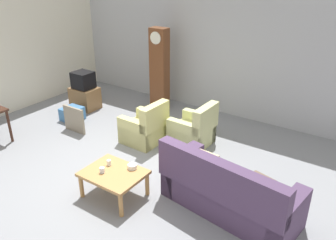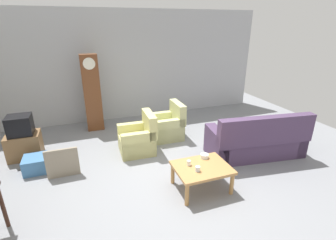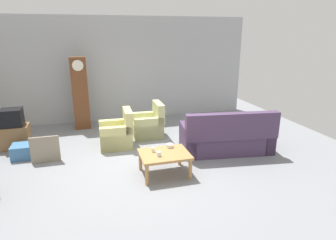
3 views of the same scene
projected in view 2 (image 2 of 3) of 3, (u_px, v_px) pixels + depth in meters
ground_plane at (171, 175)px, 4.89m from camera, size 10.40×10.40×0.00m
garage_door_wall at (130, 66)px, 7.46m from camera, size 8.40×0.16×3.20m
couch_floral at (256, 141)px, 5.48m from camera, size 2.20×1.15×1.04m
armchair_olive_near at (138, 139)px, 5.69m from camera, size 0.81×0.79×0.92m
armchair_olive_far at (168, 126)px, 6.40m from camera, size 0.80×0.77×0.92m
coffee_table_wood at (202, 170)px, 4.35m from camera, size 0.96×0.76×0.45m
grandfather_clock at (92, 93)px, 6.65m from camera, size 0.44×0.30×2.07m
tv_stand_cabinet at (25, 146)px, 5.45m from camera, size 0.68×0.52×0.56m
tv_crt at (20, 125)px, 5.27m from camera, size 0.48×0.44×0.42m
framed_picture_leaning at (62, 163)px, 4.74m from camera, size 0.60×0.05×0.59m
storage_box_blue at (36, 164)px, 4.97m from camera, size 0.44×0.46×0.31m
cup_white_porcelain at (189, 163)px, 4.35m from camera, size 0.07×0.07×0.09m
cup_blue_rimmed at (198, 169)px, 4.18m from camera, size 0.08×0.08×0.09m
bowl_white_stacked at (204, 156)px, 4.60m from camera, size 0.15×0.15×0.07m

